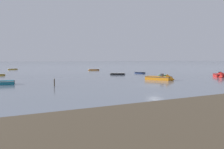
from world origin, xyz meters
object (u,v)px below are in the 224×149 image
rowboat_moored_3 (118,74)px  rowboat_moored_1 (94,70)px  motorboat_moored_1 (220,76)px  rowboat_moored_4 (164,75)px  rowboat_moored_0 (140,73)px  motorboat_moored_2 (163,79)px  mooring_post_near (54,83)px  rowboat_moored_5 (13,69)px

rowboat_moored_3 → rowboat_moored_1: bearing=-70.8°
motorboat_moored_1 → rowboat_moored_4: 14.30m
rowboat_moored_0 → motorboat_moored_2: (-10.56, -22.78, 0.14)m
rowboat_moored_1 → mooring_post_near: mooring_post_near is taller
rowboat_moored_3 → rowboat_moored_5: (-21.41, 50.32, -0.02)m
rowboat_moored_1 → motorboat_moored_2: (-6.99, -48.91, 0.10)m
rowboat_moored_3 → motorboat_moored_1: 27.43m
rowboat_moored_1 → rowboat_moored_3: (-5.71, -27.88, -0.01)m
motorboat_moored_2 → motorboat_moored_1: bearing=63.3°
rowboat_moored_0 → motorboat_moored_1: bearing=-13.7°
motorboat_moored_1 → rowboat_moored_5: bearing=-110.5°
rowboat_moored_0 → rowboat_moored_1: size_ratio=0.78×
rowboat_moored_1 → rowboat_moored_0: bearing=-71.6°
rowboat_moored_1 → motorboat_moored_1: 50.46m
motorboat_moored_1 → mooring_post_near: 42.55m
rowboat_moored_1 → motorboat_moored_2: bearing=-87.5°
rowboat_moored_1 → motorboat_moored_2: motorboat_moored_2 is taller
rowboat_moored_3 → motorboat_moored_2: motorboat_moored_2 is taller
rowboat_moored_3 → rowboat_moored_5: rowboat_moored_3 is taller
motorboat_moored_2 → rowboat_moored_3: bearing=150.4°
rowboat_moored_4 → rowboat_moored_5: 67.23m
rowboat_moored_4 → mooring_post_near: bearing=-95.1°
rowboat_moored_1 → rowboat_moored_3: 28.46m
rowboat_moored_4 → rowboat_moored_0: bearing=154.7°
rowboat_moored_0 → rowboat_moored_5: (-30.68, 48.58, 0.02)m
rowboat_moored_3 → mooring_post_near: size_ratio=3.22×
motorboat_moored_2 → mooring_post_near: bearing=-115.8°
rowboat_moored_0 → mooring_post_near: 41.35m
rowboat_moored_5 → mooring_post_near: size_ratio=2.99×
motorboat_moored_2 → mooring_post_near: size_ratio=4.60×
rowboat_moored_3 → motorboat_moored_2: size_ratio=0.70×
rowboat_moored_0 → motorboat_moored_1: (8.12, -22.95, 0.13)m
motorboat_moored_2 → rowboat_moored_5: (-20.12, 71.35, -0.12)m
rowboat_moored_3 → motorboat_moored_2: bearing=117.2°
rowboat_moored_5 → motorboat_moored_2: bearing=-85.7°
rowboat_moored_0 → rowboat_moored_4: bearing=-34.8°
motorboat_moored_1 → rowboat_moored_3: bearing=-99.6°
rowboat_moored_1 → rowboat_moored_4: bearing=-74.4°
rowboat_moored_4 → mooring_post_near: 35.99m
rowboat_moored_4 → motorboat_moored_1: bearing=12.5°
rowboat_moored_1 → motorboat_moored_1: (11.69, -49.09, 0.08)m
motorboat_moored_1 → mooring_post_near: bearing=-49.0°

